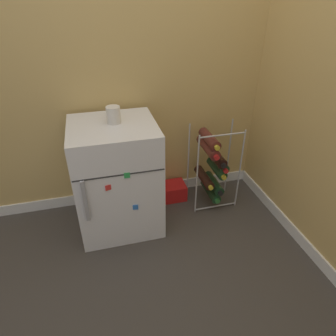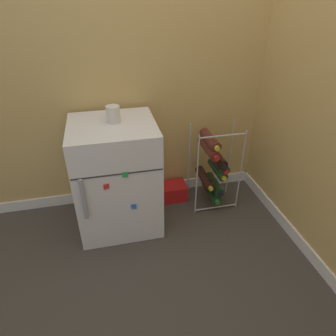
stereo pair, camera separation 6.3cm
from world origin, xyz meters
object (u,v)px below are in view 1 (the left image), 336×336
Objects in this scene: wine_rack at (212,166)px; soda_box at (170,191)px; mini_fridge at (117,177)px; fridge_top_cup at (113,115)px.

wine_rack is 2.57× the size of soda_box.
wine_rack is at bearing 4.08° from mini_fridge.
wine_rack is (0.76, 0.05, -0.05)m from mini_fridge.
wine_rack is 0.45m from soda_box.
fridge_top_cup reaches higher than wine_rack.
soda_box is (-0.32, 0.13, -0.29)m from wine_rack.
mini_fridge is 0.76m from wine_rack.
soda_box is at bearing 20.59° from fridge_top_cup.
fridge_top_cup is at bearing -178.04° from wine_rack.
mini_fridge is 0.46m from fridge_top_cup.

